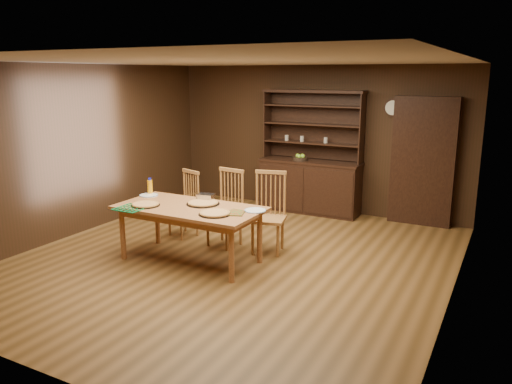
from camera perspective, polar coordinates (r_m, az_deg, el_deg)
The scene contains 20 objects.
floor at distance 6.79m, azimuth -2.67°, elevation -7.75°, with size 6.00×6.00×0.00m, color brown.
room_shell at distance 6.40m, azimuth -2.82°, elevation 5.56°, with size 6.00×6.00×6.00m.
china_hutch at distance 9.01m, azimuth 6.19°, elevation 1.44°, with size 1.84×0.52×2.17m.
doorway at distance 8.57m, azimuth 18.53°, elevation 3.30°, with size 1.00×0.18×2.10m, color black.
wall_clock at distance 8.63m, azimuth 15.38°, elevation 9.27°, with size 0.30×0.05×0.30m.
dining_table at distance 6.61m, azimuth -7.58°, elevation -2.33°, with size 1.93×0.96×0.75m.
chair_left at distance 7.73m, azimuth -7.93°, elevation -1.06°, with size 0.52×0.51×1.01m.
chair_center at distance 7.24m, azimuth -3.27°, elevation -1.47°, with size 0.51×0.49×1.11m.
chair_right at distance 6.98m, azimuth 1.51°, elevation -1.94°, with size 0.56×0.54×1.13m.
pizza_left at distance 6.73m, azimuth -12.51°, elevation -1.40°, with size 0.37×0.37×0.04m.
pizza_right at distance 6.18m, azimuth -4.73°, elevation -2.42°, with size 0.41×0.41×0.04m.
pizza_center at distance 6.68m, azimuth -6.08°, elevation -1.26°, with size 0.44×0.44×0.04m.
cooling_rack at distance 6.63m, azimuth -14.11°, elevation -1.78°, with size 0.35×0.35×0.02m, color #0B9248, non-canonical shape.
plate_left at distance 7.27m, azimuth -12.16°, elevation -0.35°, with size 0.26×0.26×0.02m.
plate_right at distance 6.32m, azimuth -0.09°, elevation -2.12°, with size 0.28×0.28×0.02m.
foil_dish at distance 6.88m, azimuth -5.77°, elevation -0.58°, with size 0.22×0.16×0.09m, color silver.
juice_bottle at distance 7.34m, azimuth -12.03°, elevation 0.60°, with size 0.07×0.07×0.24m.
pot_holder_a at distance 6.18m, azimuth -2.31°, elevation -2.50°, with size 0.18×0.18×0.01m, color #A22112.
pot_holder_b at distance 6.26m, azimuth -2.31°, elevation -2.28°, with size 0.19×0.19×0.01m, color #A22112.
fruit_bowl at distance 8.94m, azimuth 5.08°, elevation 3.90°, with size 0.27×0.27×0.12m.
Camera 1 is at (3.23, -5.45, 2.44)m, focal length 35.00 mm.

